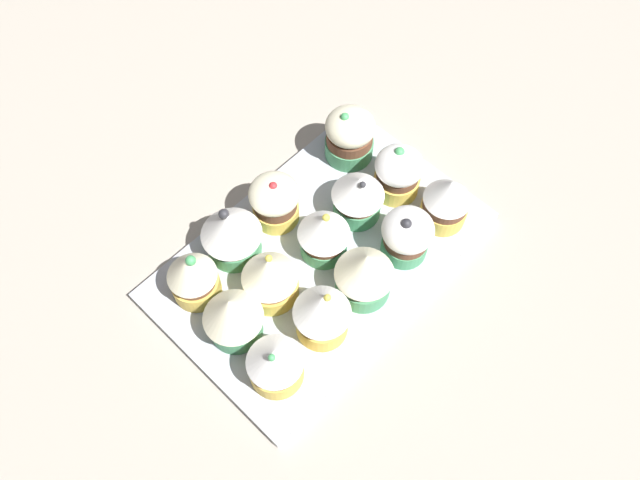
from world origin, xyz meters
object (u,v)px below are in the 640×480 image
object	(u,v)px
cupcake_3	(407,235)
cupcake_4	(447,200)
cupcake_0	(275,363)
cupcake_10	(192,276)
cupcake_13	(350,135)
cupcake_9	(398,172)
cupcake_5	(230,313)
baking_tray	(320,255)
cupcake_7	(323,233)
cupcake_2	(367,270)
cupcake_8	(358,195)
cupcake_11	(231,232)
cupcake_1	(322,313)
cupcake_12	(276,199)
cupcake_6	(270,277)

from	to	relation	value
cupcake_3	cupcake_4	bearing A→B (deg)	-3.84
cupcake_0	cupcake_10	size ratio (longest dim) A/B	0.89
cupcake_10	cupcake_13	distance (cm)	25.14
cupcake_3	cupcake_9	distance (cm)	8.30
cupcake_5	cupcake_9	xyz separation A→B (cm)	(25.25, -0.93, -0.58)
cupcake_4	cupcake_13	xyz separation A→B (cm)	(-0.65, 14.05, -0.15)
baking_tray	cupcake_7	xyz separation A→B (cm)	(0.61, 0.21, 4.16)
baking_tray	cupcake_5	xyz separation A→B (cm)	(-12.76, 0.40, 4.56)
baking_tray	cupcake_2	bearing A→B (deg)	-86.67
cupcake_8	cupcake_5	bearing A→B (deg)	-179.23
cupcake_0	cupcake_10	xyz separation A→B (cm)	(0.55, 12.88, 0.36)
cupcake_9	cupcake_11	xyz separation A→B (cm)	(-18.82, 7.78, 0.56)
cupcake_0	cupcake_5	bearing A→B (deg)	86.61
cupcake_0	cupcake_2	xyz separation A→B (cm)	(13.54, 0.05, 0.59)
cupcake_2	cupcake_1	bearing A→B (deg)	179.36
cupcake_4	cupcake_13	world-z (taller)	same
cupcake_3	cupcake_8	distance (cm)	7.24
cupcake_8	cupcake_1	bearing A→B (deg)	-152.04
cupcake_10	cupcake_12	bearing A→B (deg)	2.71
cupcake_0	cupcake_2	bearing A→B (deg)	0.20
cupcake_8	cupcake_10	distance (cm)	20.32
cupcake_6	cupcake_8	size ratio (longest dim) A/B	1.06
cupcake_4	cupcake_5	distance (cm)	26.95
baking_tray	cupcake_3	size ratio (longest dim) A/B	5.17
cupcake_13	cupcake_9	bearing A→B (deg)	-90.13
cupcake_9	cupcake_10	world-z (taller)	cupcake_10
baking_tray	cupcake_6	bearing A→B (deg)	175.71
cupcake_5	cupcake_11	world-z (taller)	cupcake_11
cupcake_10	cupcake_12	size ratio (longest dim) A/B	1.15
cupcake_3	cupcake_5	world-z (taller)	cupcake_5
cupcake_9	cupcake_13	size ratio (longest dim) A/B	0.95
baking_tray	cupcake_1	world-z (taller)	cupcake_1
cupcake_13	cupcake_6	bearing A→B (deg)	-161.59
cupcake_1	cupcake_13	size ratio (longest dim) A/B	1.09
baking_tray	cupcake_13	bearing A→B (deg)	29.42
cupcake_13	cupcake_3	bearing A→B (deg)	-112.73
cupcake_1	cupcake_10	bearing A→B (deg)	116.12
cupcake_0	cupcake_5	size ratio (longest dim) A/B	0.93
cupcake_9	cupcake_4	bearing A→B (deg)	-84.13
cupcake_5	cupcake_12	distance (cm)	14.60
cupcake_8	baking_tray	bearing A→B (deg)	-174.47
cupcake_6	cupcake_11	bearing A→B (deg)	83.60
cupcake_9	cupcake_7	bearing A→B (deg)	176.46
cupcake_7	cupcake_2	bearing A→B (deg)	-92.02
cupcake_1	cupcake_11	distance (cm)	13.61
baking_tray	cupcake_9	world-z (taller)	cupcake_9
cupcake_3	cupcake_11	distance (cm)	19.07
cupcake_1	cupcake_12	world-z (taller)	cupcake_1
cupcake_5	cupcake_13	xyz separation A→B (cm)	(25.27, 6.65, -0.40)
cupcake_7	cupcake_13	world-z (taller)	cupcake_13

